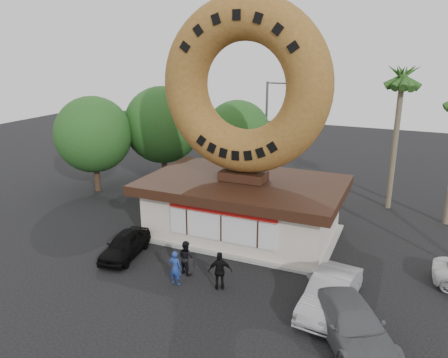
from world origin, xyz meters
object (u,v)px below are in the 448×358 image
at_px(person_left, 175,268).
at_px(person_right, 220,271).
at_px(street_lamp, 268,128).
at_px(giant_donut, 245,86).
at_px(car_silver, 330,293).
at_px(car_grey, 351,322).
at_px(person_center, 186,257).
at_px(donut_shop, 243,205).
at_px(car_black, 125,245).

relative_size(person_left, person_right, 0.92).
bearing_deg(person_right, street_lamp, -103.20).
relative_size(giant_donut, person_left, 5.62).
bearing_deg(car_silver, person_left, -166.26).
bearing_deg(car_grey, person_center, 134.51).
bearing_deg(giant_donut, person_center, -98.50).
relative_size(giant_donut, person_right, 5.17).
distance_m(street_lamp, person_center, 15.89).
relative_size(person_left, car_grey, 0.32).
xyz_separation_m(street_lamp, person_center, (1.04, -15.43, -3.64)).
relative_size(street_lamp, person_center, 4.76).
xyz_separation_m(street_lamp, person_right, (3.14, -16.10, -3.57)).
bearing_deg(donut_shop, car_black, -131.71).
bearing_deg(person_left, car_black, -20.76).
xyz_separation_m(street_lamp, car_silver, (7.99, -15.71, -3.73)).
xyz_separation_m(person_left, car_grey, (7.97, -0.85, -0.08)).
bearing_deg(person_left, car_silver, -173.69).
bearing_deg(person_right, car_grey, 143.33).
distance_m(donut_shop, car_black, 6.97).
xyz_separation_m(person_right, car_black, (-5.86, 0.95, -0.27)).
distance_m(person_center, car_silver, 6.95).
bearing_deg(giant_donut, donut_shop, -90.00).
bearing_deg(car_silver, donut_shop, 143.93).
bearing_deg(giant_donut, person_right, -78.07).
height_order(person_center, person_right, person_right).
xyz_separation_m(donut_shop, car_silver, (6.13, -5.70, -1.02)).
relative_size(person_right, car_grey, 0.35).
relative_size(donut_shop, person_right, 6.15).
relative_size(person_left, car_silver, 0.37).
bearing_deg(car_grey, donut_shop, 102.66).
xyz_separation_m(car_silver, car_grey, (1.08, -1.69, 0.01)).
xyz_separation_m(person_left, car_silver, (6.89, 0.84, -0.09)).
distance_m(donut_shop, car_silver, 8.43).
bearing_deg(giant_donut, car_silver, -42.98).
height_order(person_right, car_black, person_right).
height_order(giant_donut, car_grey, giant_donut).
relative_size(person_center, car_grey, 0.32).
bearing_deg(car_silver, person_center, -175.52).
relative_size(person_center, car_black, 0.45).
bearing_deg(donut_shop, person_left, -96.60).
relative_size(street_lamp, person_left, 4.77).
bearing_deg(donut_shop, car_silver, -42.90).
xyz_separation_m(person_left, person_right, (2.04, 0.45, 0.07)).
height_order(donut_shop, street_lamp, street_lamp).
xyz_separation_m(car_black, car_silver, (10.71, -0.57, 0.11)).
height_order(person_left, car_silver, person_left).
height_order(car_black, car_silver, car_silver).
relative_size(donut_shop, car_black, 2.98).
height_order(person_center, car_grey, person_center).
distance_m(street_lamp, car_black, 15.86).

